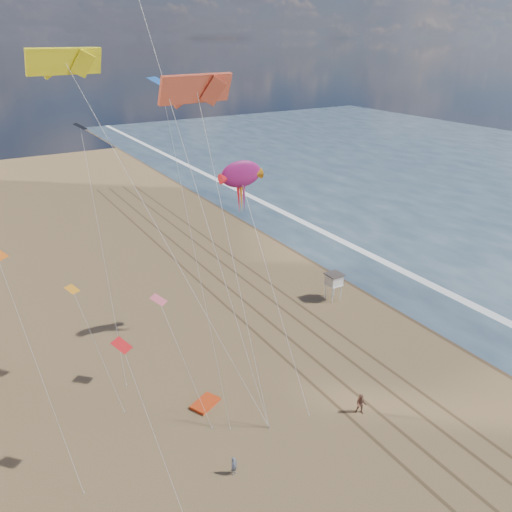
{
  "coord_description": "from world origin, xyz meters",
  "views": [
    {
      "loc": [
        -24.02,
        -10.51,
        28.11
      ],
      "look_at": [
        -2.07,
        26.0,
        9.5
      ],
      "focal_mm": 35.0,
      "sensor_mm": 36.0,
      "label": 1
    }
  ],
  "objects_px": {
    "grounded_kite": "(205,403)",
    "show_kite": "(241,175)",
    "kite_flyer_a": "(234,466)",
    "lifeguard_stand": "(334,280)",
    "kite_flyer_b": "(361,404)"
  },
  "relations": [
    {
      "from": "kite_flyer_a",
      "to": "kite_flyer_b",
      "type": "xyz_separation_m",
      "value": [
        11.82,
        0.12,
        0.19
      ]
    },
    {
      "from": "kite_flyer_b",
      "to": "kite_flyer_a",
      "type": "bearing_deg",
      "value": -131.18
    },
    {
      "from": "kite_flyer_a",
      "to": "grounded_kite",
      "type": "bearing_deg",
      "value": 66.92
    },
    {
      "from": "lifeguard_stand",
      "to": "show_kite",
      "type": "height_order",
      "value": "show_kite"
    },
    {
      "from": "kite_flyer_a",
      "to": "kite_flyer_b",
      "type": "bearing_deg",
      "value": -11.99
    },
    {
      "from": "lifeguard_stand",
      "to": "show_kite",
      "type": "distance_m",
      "value": 19.17
    },
    {
      "from": "show_kite",
      "to": "kite_flyer_a",
      "type": "relative_size",
      "value": 14.25
    },
    {
      "from": "show_kite",
      "to": "kite_flyer_a",
      "type": "distance_m",
      "value": 24.28
    },
    {
      "from": "grounded_kite",
      "to": "kite_flyer_b",
      "type": "distance_m",
      "value": 12.84
    },
    {
      "from": "show_kite",
      "to": "kite_flyer_b",
      "type": "bearing_deg",
      "value": -81.49
    },
    {
      "from": "show_kite",
      "to": "kite_flyer_b",
      "type": "relative_size",
      "value": 11.33
    },
    {
      "from": "grounded_kite",
      "to": "show_kite",
      "type": "relative_size",
      "value": 0.11
    },
    {
      "from": "kite_flyer_a",
      "to": "show_kite",
      "type": "bearing_deg",
      "value": 45.78
    },
    {
      "from": "lifeguard_stand",
      "to": "kite_flyer_a",
      "type": "distance_m",
      "value": 27.76
    },
    {
      "from": "show_kite",
      "to": "kite_flyer_b",
      "type": "xyz_separation_m",
      "value": [
        2.29,
        -15.34,
        -15.92
      ]
    }
  ]
}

